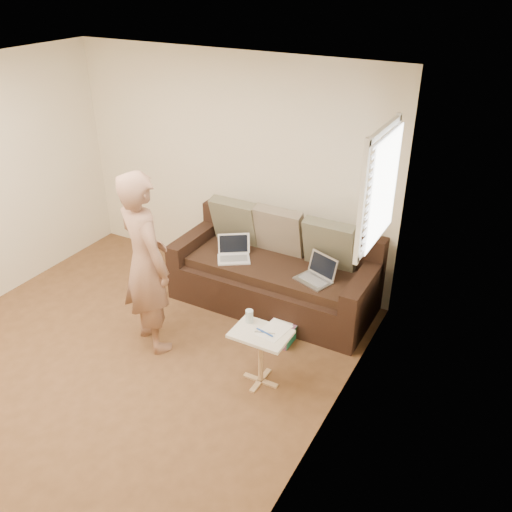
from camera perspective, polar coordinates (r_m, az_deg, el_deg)
name	(u,v)px	position (r m, az deg, el deg)	size (l,w,h in m)	color
floor	(110,372)	(5.40, -15.05, -11.66)	(4.50, 4.50, 0.00)	brown
ceiling	(63,89)	(4.26, -19.62, 16.19)	(4.50, 4.50, 0.00)	white
wall_back	(230,169)	(6.30, -2.72, 9.14)	(4.00, 4.00, 0.00)	beige
wall_right	(313,318)	(3.68, 5.99, -6.46)	(4.50, 4.50, 0.00)	beige
window_blinds	(380,188)	(4.78, 12.89, 7.01)	(0.12, 0.88, 1.08)	white
sofa	(274,270)	(5.93, 1.86, -1.51)	(2.20, 0.95, 0.85)	black
pillow_left	(236,221)	(6.18, -2.14, 3.65)	(0.55, 0.14, 0.55)	#524E3C
pillow_mid	(280,231)	(5.96, 2.49, 2.62)	(0.55, 0.14, 0.55)	#736552
pillow_right	(330,244)	(5.72, 7.74, 1.21)	(0.55, 0.14, 0.55)	#524E3C
laptop_silver	(313,281)	(5.58, 6.00, -2.65)	(0.35, 0.25, 0.24)	#B7BABC
laptop_white	(234,260)	(5.94, -2.35, -0.40)	(0.35, 0.25, 0.25)	white
person	(146,263)	(5.18, -11.51, -0.71)	(0.67, 0.45, 1.83)	#88594A
side_table	(261,358)	(4.94, 0.49, -10.61)	(0.51, 0.35, 0.56)	silver
drinking_glass	(249,316)	(4.87, -0.70, -6.32)	(0.07, 0.07, 0.12)	silver
scissors	(265,333)	(4.76, 0.92, -8.03)	(0.18, 0.10, 0.02)	silver
paper_on_table	(274,330)	(4.80, 1.90, -7.79)	(0.21, 0.30, 0.00)	white
striped_box	(281,333)	(5.55, 2.60, -8.11)	(0.28, 0.28, 0.17)	#DF2183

